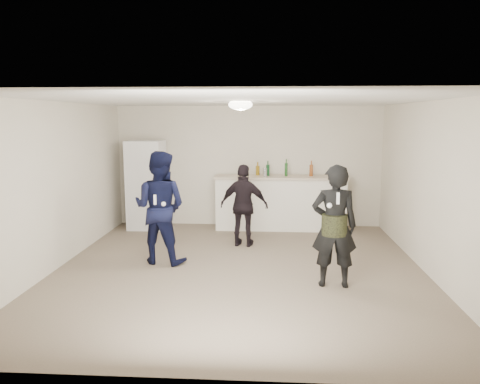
# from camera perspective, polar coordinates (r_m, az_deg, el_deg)

# --- Properties ---
(floor) EXTENTS (6.00, 6.00, 0.00)m
(floor) POSITION_cam_1_polar(r_m,az_deg,el_deg) (7.13, -0.10, -9.43)
(floor) COLOR #6B5B4C
(floor) RESTS_ON ground
(ceiling) EXTENTS (6.00, 6.00, 0.00)m
(ceiling) POSITION_cam_1_polar(r_m,az_deg,el_deg) (6.76, -0.11, 11.10)
(ceiling) COLOR silver
(ceiling) RESTS_ON wall_back
(wall_back) EXTENTS (6.00, 0.00, 6.00)m
(wall_back) POSITION_cam_1_polar(r_m,az_deg,el_deg) (9.81, 1.04, 3.15)
(wall_back) COLOR beige
(wall_back) RESTS_ON floor
(wall_front) EXTENTS (6.00, 0.00, 6.00)m
(wall_front) POSITION_cam_1_polar(r_m,az_deg,el_deg) (3.90, -3.01, -5.94)
(wall_front) COLOR beige
(wall_front) RESTS_ON floor
(wall_left) EXTENTS (0.00, 6.00, 6.00)m
(wall_left) POSITION_cam_1_polar(r_m,az_deg,el_deg) (7.53, -21.48, 0.72)
(wall_left) COLOR beige
(wall_left) RESTS_ON floor
(wall_right) EXTENTS (0.00, 6.00, 6.00)m
(wall_right) POSITION_cam_1_polar(r_m,az_deg,el_deg) (7.20, 22.30, 0.32)
(wall_right) COLOR beige
(wall_right) RESTS_ON floor
(counter) EXTENTS (2.60, 0.56, 1.05)m
(counter) POSITION_cam_1_polar(r_m,az_deg,el_deg) (9.58, 4.93, -1.41)
(counter) COLOR white
(counter) RESTS_ON floor
(counter_top) EXTENTS (2.68, 0.64, 0.04)m
(counter_top) POSITION_cam_1_polar(r_m,az_deg,el_deg) (9.49, 4.98, 1.83)
(counter_top) COLOR #C6B29A
(counter_top) RESTS_ON counter
(fridge) EXTENTS (0.70, 0.70, 1.80)m
(fridge) POSITION_cam_1_polar(r_m,az_deg,el_deg) (9.77, -11.32, 0.89)
(fridge) COLOR white
(fridge) RESTS_ON floor
(fridge_handle) EXTENTS (0.02, 0.02, 0.60)m
(fridge_handle) POSITION_cam_1_polar(r_m,az_deg,el_deg) (9.30, -10.31, 2.99)
(fridge_handle) COLOR silver
(fridge_handle) RESTS_ON fridge
(ceiling_dome) EXTENTS (0.36, 0.36, 0.16)m
(ceiling_dome) POSITION_cam_1_polar(r_m,az_deg,el_deg) (7.06, 0.05, 10.61)
(ceiling_dome) COLOR white
(ceiling_dome) RESTS_ON ceiling
(shaker) EXTENTS (0.08, 0.08, 0.17)m
(shaker) POSITION_cam_1_polar(r_m,az_deg,el_deg) (9.39, 3.07, 2.41)
(shaker) COLOR silver
(shaker) RESTS_ON counter_top
(man) EXTENTS (0.97, 0.83, 1.76)m
(man) POSITION_cam_1_polar(r_m,az_deg,el_deg) (7.38, -9.76, -1.86)
(man) COLOR #0F1541
(man) RESTS_ON floor
(woman) EXTENTS (0.61, 0.41, 1.66)m
(woman) POSITION_cam_1_polar(r_m,az_deg,el_deg) (6.37, 11.42, -4.10)
(woman) COLOR black
(woman) RESTS_ON floor
(camo_shorts) EXTENTS (0.34, 0.34, 0.28)m
(camo_shorts) POSITION_cam_1_polar(r_m,az_deg,el_deg) (6.36, 11.42, -3.92)
(camo_shorts) COLOR #2E3317
(camo_shorts) RESTS_ON woman
(spectator) EXTENTS (0.90, 0.49, 1.46)m
(spectator) POSITION_cam_1_polar(r_m,az_deg,el_deg) (8.23, 0.50, -1.66)
(spectator) COLOR black
(spectator) RESTS_ON floor
(remote_man) EXTENTS (0.04, 0.04, 0.15)m
(remote_man) POSITION_cam_1_polar(r_m,az_deg,el_deg) (7.08, -10.31, -0.92)
(remote_man) COLOR white
(remote_man) RESTS_ON man
(nunchuk_man) EXTENTS (0.07, 0.07, 0.07)m
(nunchuk_man) POSITION_cam_1_polar(r_m,az_deg,el_deg) (7.10, -9.30, -1.45)
(nunchuk_man) COLOR white
(nunchuk_man) RESTS_ON man
(remote_woman) EXTENTS (0.04, 0.04, 0.15)m
(remote_woman) POSITION_cam_1_polar(r_m,az_deg,el_deg) (6.04, 11.85, -0.75)
(remote_woman) COLOR silver
(remote_woman) RESTS_ON woman
(nunchuk_woman) EXTENTS (0.07, 0.07, 0.07)m
(nunchuk_woman) POSITION_cam_1_polar(r_m,az_deg,el_deg) (6.08, 10.85, -1.63)
(nunchuk_woman) COLOR white
(nunchuk_woman) RESTS_ON woman
(bottle_cluster) EXTENTS (1.16, 0.16, 0.26)m
(bottle_cluster) POSITION_cam_1_polar(r_m,az_deg,el_deg) (9.53, 5.03, 2.66)
(bottle_cluster) COLOR #12401C
(bottle_cluster) RESTS_ON counter_top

